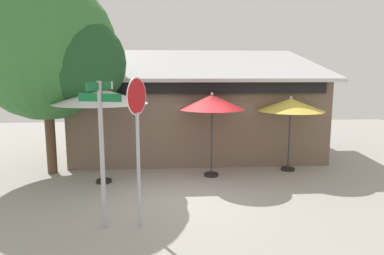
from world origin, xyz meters
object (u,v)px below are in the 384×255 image
patio_umbrella_crimson_center (212,103)px  stop_sign (137,126)px  patio_umbrella_ivory_left (100,96)px  shade_tree (51,51)px  street_sign_post (102,139)px  patio_umbrella_mustard_right (291,105)px

patio_umbrella_crimson_center → stop_sign: bearing=-119.3°
patio_umbrella_ivory_left → shade_tree: (-1.59, 0.99, 1.28)m
patio_umbrella_ivory_left → street_sign_post: bearing=-79.2°
street_sign_post → patio_umbrella_crimson_center: 4.32m
street_sign_post → shade_tree: bearing=118.6°
stop_sign → street_sign_post: bearing=178.5°
stop_sign → shade_tree: shade_tree is taller
patio_umbrella_crimson_center → shade_tree: (-4.79, 0.57, 1.52)m
street_sign_post → patio_umbrella_crimson_center: street_sign_post is taller
street_sign_post → patio_umbrella_ivory_left: (-0.57, 2.98, 0.65)m
patio_umbrella_ivory_left → patio_umbrella_mustard_right: 5.85m
street_sign_post → patio_umbrella_ivory_left: size_ratio=1.07×
stop_sign → patio_umbrella_mustard_right: (4.50, 3.86, 0.02)m
stop_sign → patio_umbrella_mustard_right: 5.93m
stop_sign → shade_tree: size_ratio=0.51×
patio_umbrella_crimson_center → shade_tree: 5.06m
patio_umbrella_ivory_left → patio_umbrella_crimson_center: 3.23m
patio_umbrella_ivory_left → patio_umbrella_mustard_right: (5.78, 0.87, -0.37)m
patio_umbrella_crimson_center → patio_umbrella_mustard_right: 2.62m
street_sign_post → shade_tree: 4.92m
patio_umbrella_ivory_left → patio_umbrella_mustard_right: patio_umbrella_ivory_left is taller
patio_umbrella_mustard_right → patio_umbrella_ivory_left: bearing=-171.5°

